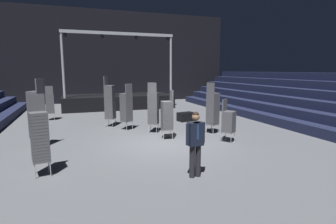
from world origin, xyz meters
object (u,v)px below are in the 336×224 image
(chair_stack_rear_centre, at_px, (228,121))
(chair_stack_front_left, at_px, (213,108))
(man_with_tie, at_px, (196,140))
(chair_stack_aisle_left, at_px, (153,108))
(equipment_road_case, at_px, (186,117))
(chair_stack_rear_left, at_px, (110,101))
(chair_stack_rear_right, at_px, (37,114))
(chair_stack_mid_right, at_px, (50,103))
(chair_stack_mid_left, at_px, (126,107))
(chair_stack_mid_centre, at_px, (40,136))
(stage_riser, at_px, (118,100))
(chair_stack_front_right, at_px, (167,115))

(chair_stack_rear_centre, bearing_deg, chair_stack_front_left, -131.51)
(man_with_tie, relative_size, chair_stack_aisle_left, 0.77)
(chair_stack_front_left, height_order, equipment_road_case, chair_stack_front_left)
(chair_stack_rear_centre, bearing_deg, equipment_road_case, -128.63)
(chair_stack_rear_left, bearing_deg, chair_stack_rear_right, -14.07)
(man_with_tie, relative_size, chair_stack_rear_left, 0.70)
(chair_stack_mid_right, height_order, chair_stack_rear_left, chair_stack_rear_left)
(chair_stack_rear_left, distance_m, chair_stack_rear_right, 4.24)
(chair_stack_rear_centre, xyz_separation_m, chair_stack_aisle_left, (-2.35, 2.60, 0.29))
(man_with_tie, height_order, chair_stack_front_left, chair_stack_front_left)
(chair_stack_mid_left, xyz_separation_m, chair_stack_rear_right, (-3.66, -1.96, 0.17))
(chair_stack_front_left, bearing_deg, man_with_tie, -57.97)
(chair_stack_front_left, relative_size, chair_stack_aisle_left, 1.00)
(chair_stack_mid_centre, bearing_deg, chair_stack_aisle_left, -148.99)
(chair_stack_aisle_left, distance_m, equipment_road_case, 3.38)
(stage_riser, bearing_deg, chair_stack_mid_centre, -107.87)
(equipment_road_case, bearing_deg, chair_stack_mid_right, 158.54)
(chair_stack_rear_left, relative_size, chair_stack_aisle_left, 1.11)
(stage_riser, bearing_deg, chair_stack_mid_left, -96.01)
(stage_riser, height_order, chair_stack_mid_right, stage_riser)
(chair_stack_rear_left, distance_m, chair_stack_rear_centre, 6.16)
(chair_stack_mid_left, distance_m, chair_stack_rear_right, 4.16)
(chair_stack_rear_right, relative_size, equipment_road_case, 2.84)
(chair_stack_mid_centre, xyz_separation_m, chair_stack_rear_centre, (6.68, 1.35, -0.25))
(man_with_tie, bearing_deg, chair_stack_mid_right, -72.89)
(chair_stack_front_right, bearing_deg, chair_stack_front_left, -77.80)
(chair_stack_rear_right, bearing_deg, stage_riser, 4.44)
(man_with_tie, relative_size, chair_stack_front_left, 0.77)
(chair_stack_mid_left, xyz_separation_m, chair_stack_mid_centre, (-3.27, -4.94, 0.00))
(chair_stack_mid_left, distance_m, chair_stack_rear_centre, 4.96)
(chair_stack_front_right, bearing_deg, chair_stack_mid_centre, 125.06)
(chair_stack_rear_right, distance_m, chair_stack_rear_centre, 7.27)
(chair_stack_mid_left, bearing_deg, chair_stack_aisle_left, -75.23)
(stage_riser, distance_m, man_with_tie, 14.16)
(chair_stack_front_left, relative_size, equipment_road_case, 2.56)
(chair_stack_front_left, xyz_separation_m, chair_stack_rear_right, (-7.20, 0.08, 0.13))
(chair_stack_front_left, distance_m, chair_stack_rear_left, 5.19)
(chair_stack_mid_centre, distance_m, chair_stack_rear_right, 3.01)
(chair_stack_rear_right, xyz_separation_m, chair_stack_aisle_left, (4.72, 0.97, -0.13))
(chair_stack_front_right, bearing_deg, chair_stack_mid_left, 33.58)
(chair_stack_mid_centre, distance_m, equipment_road_case, 9.16)
(chair_stack_mid_left, relative_size, chair_stack_rear_centre, 1.30)
(chair_stack_front_right, bearing_deg, chair_stack_rear_centre, -115.51)
(chair_stack_front_left, xyz_separation_m, chair_stack_mid_right, (-7.21, 5.97, -0.17))
(stage_riser, bearing_deg, chair_stack_rear_left, -102.27)
(chair_stack_front_right, relative_size, equipment_road_case, 2.28)
(chair_stack_front_right, xyz_separation_m, chair_stack_mid_left, (-1.26, 2.33, 0.08))
(chair_stack_mid_centre, relative_size, equipment_road_case, 2.47)
(chair_stack_mid_right, bearing_deg, equipment_road_case, -24.76)
(chair_stack_rear_right, height_order, chair_stack_rear_centre, chair_stack_rear_right)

